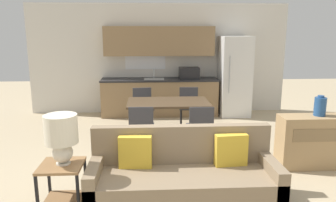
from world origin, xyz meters
TOP-DOWN VIEW (x-y plane):
  - wall_back at (-0.00, 4.63)m, footprint 6.40×0.07m
  - kitchen_counter at (0.02, 4.33)m, footprint 2.83×0.65m
  - refrigerator at (1.82, 4.20)m, footprint 0.71×0.79m
  - dining_table at (0.10, 2.39)m, footprint 1.52×0.89m
  - couch at (0.15, 0.08)m, footprint 2.24×0.80m
  - side_table at (-1.26, -0.05)m, footprint 0.48×0.48m
  - table_lamp at (-1.24, -0.04)m, footprint 0.37×0.37m
  - credenza at (2.27, 1.00)m, footprint 1.13×0.39m
  - vase at (2.29, 1.02)m, footprint 0.17×0.17m
  - dining_chair_far_left at (-0.40, 3.18)m, footprint 0.47×0.47m
  - dining_chair_near_left at (-0.39, 1.64)m, footprint 0.43×0.43m
  - dining_chair_near_right at (0.59, 1.58)m, footprint 0.42×0.42m
  - dining_chair_far_right at (0.59, 3.18)m, footprint 0.45×0.45m

SIDE VIEW (x-z plane):
  - couch at x=0.15m, z-range -0.11..0.79m
  - side_table at x=-1.26m, z-range 0.10..0.66m
  - credenza at x=2.27m, z-range 0.00..0.80m
  - dining_chair_far_left at x=-0.40m, z-range 0.07..0.92m
  - dining_chair_near_left at x=-0.39m, z-range 0.07..0.92m
  - dining_chair_near_right at x=0.59m, z-range 0.07..0.92m
  - dining_chair_far_right at x=0.59m, z-range 0.07..0.92m
  - dining_table at x=0.10m, z-range 0.31..1.06m
  - kitchen_counter at x=0.02m, z-range -0.23..1.92m
  - table_lamp at x=-1.24m, z-range 0.63..1.20m
  - vase at x=2.29m, z-range 0.79..1.10m
  - refrigerator at x=1.82m, z-range 0.00..1.92m
  - wall_back at x=0.00m, z-range 0.00..2.70m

